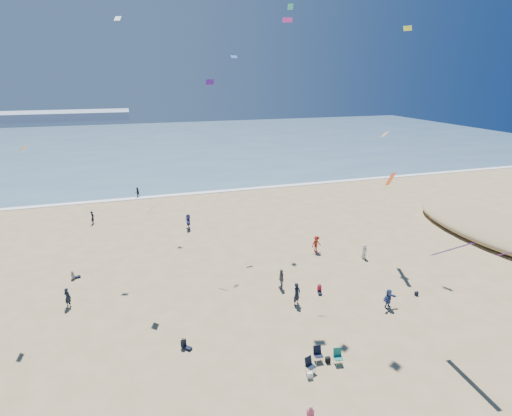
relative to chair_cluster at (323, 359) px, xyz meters
name	(u,v)px	position (x,y,z in m)	size (l,w,h in m)	color
ocean	(152,144)	(-5.15, 90.99, -0.47)	(220.00, 100.00, 0.06)	#476B84
surf_line	(172,195)	(-5.15, 40.99, -0.46)	(220.00, 1.20, 0.08)	white
standing_flyers	(246,271)	(-1.55, 12.27, 0.35)	(29.22, 54.73, 1.91)	black
seated_group	(239,346)	(-4.67, 2.87, -0.08)	(21.09, 29.61, 0.84)	silver
chair_cluster	(323,359)	(0.00, 0.00, 0.00)	(2.73, 1.50, 1.00)	black
white_tote	(310,375)	(-1.22, -0.77, -0.30)	(0.35, 0.20, 0.40)	white
black_backpack	(328,360)	(0.47, 0.17, -0.31)	(0.30, 0.22, 0.38)	black
navy_bag	(416,293)	(11.32, 5.38, -0.33)	(0.28, 0.18, 0.34)	black
kites_aloft	(324,126)	(4.05, 9.57, 13.26)	(41.99, 42.18, 25.21)	#28AD62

